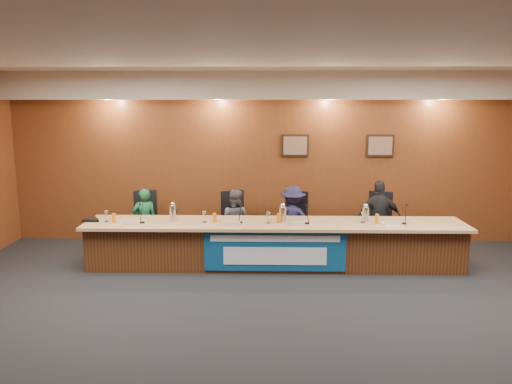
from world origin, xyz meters
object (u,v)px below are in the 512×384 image
(banner, at_px, (275,251))
(panelist_b, at_px, (235,222))
(panelist_c, at_px, (293,220))
(carafe_mid, at_px, (283,214))
(panelist_d, at_px, (379,218))
(office_chair_c, at_px, (293,226))
(carafe_right, at_px, (366,214))
(office_chair_d, at_px, (377,226))
(office_chair_b, at_px, (235,225))
(speakerphone, at_px, (92,220))
(office_chair_a, at_px, (146,225))
(panelist_a, at_px, (145,221))
(dais_body, at_px, (275,245))
(carafe_left, at_px, (173,213))

(banner, bearing_deg, panelist_b, 121.80)
(panelist_c, distance_m, carafe_mid, 0.78)
(panelist_d, distance_m, office_chair_c, 1.53)
(carafe_right, bearing_deg, panelist_c, 149.79)
(panelist_c, height_order, office_chair_d, panelist_c)
(office_chair_c, bearing_deg, panelist_c, -68.25)
(office_chair_b, bearing_deg, office_chair_d, -15.77)
(speakerphone, bearing_deg, panelist_d, 9.08)
(panelist_b, relative_size, office_chair_c, 2.39)
(office_chair_d, bearing_deg, office_chair_a, -157.49)
(panelist_b, height_order, panelist_c, panelist_c)
(carafe_mid, relative_size, speakerphone, 0.75)
(panelist_a, bearing_deg, dais_body, 142.69)
(dais_body, bearing_deg, carafe_right, 1.83)
(banner, height_order, carafe_left, carafe_left)
(banner, bearing_deg, carafe_left, 166.13)
(office_chair_a, relative_size, carafe_left, 1.86)
(panelist_c, relative_size, office_chair_a, 2.53)
(dais_body, relative_size, carafe_mid, 25.13)
(carafe_left, xyz_separation_m, carafe_right, (3.12, 0.05, -0.01))
(carafe_mid, bearing_deg, office_chair_a, 161.63)
(office_chair_c, bearing_deg, carafe_right, -12.07)
(speakerphone, bearing_deg, office_chair_b, 20.99)
(dais_body, height_order, office_chair_b, dais_body)
(office_chair_a, bearing_deg, office_chair_b, -13.94)
(banner, relative_size, office_chair_b, 4.58)
(office_chair_b, relative_size, office_chair_d, 1.00)
(panelist_c, height_order, panelist_d, panelist_d)
(office_chair_c, bearing_deg, carafe_left, -135.85)
(office_chair_d, relative_size, carafe_right, 2.06)
(office_chair_d, bearing_deg, office_chair_b, -157.49)
(panelist_c, distance_m, office_chair_a, 2.64)
(panelist_b, height_order, office_chair_a, panelist_b)
(panelist_a, height_order, office_chair_b, panelist_a)
(office_chair_c, relative_size, carafe_left, 1.86)
(office_chair_b, distance_m, carafe_right, 2.33)
(panelist_a, distance_m, carafe_right, 3.84)
(panelist_a, bearing_deg, carafe_left, 111.93)
(panelist_a, distance_m, office_chair_d, 4.15)
(carafe_left, relative_size, speakerphone, 0.81)
(panelist_b, relative_size, office_chair_a, 2.39)
(carafe_left, bearing_deg, speakerphone, -177.79)
(panelist_c, height_order, carafe_left, panelist_c)
(panelist_c, distance_m, carafe_right, 1.34)
(carafe_mid, bearing_deg, carafe_right, 1.87)
(panelist_c, relative_size, carafe_mid, 5.09)
(carafe_left, xyz_separation_m, carafe_mid, (1.78, 0.01, -0.01))
(office_chair_d, relative_size, speakerphone, 1.50)
(speakerphone, bearing_deg, panelist_a, 49.33)
(dais_body, bearing_deg, panelist_b, 134.50)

